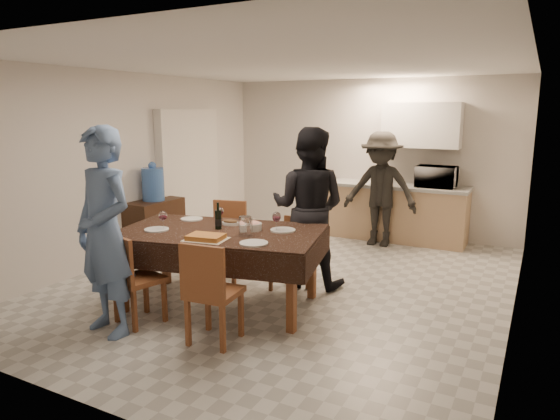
% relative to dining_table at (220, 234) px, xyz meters
% --- Properties ---
extents(floor, '(5.00, 6.00, 0.02)m').
position_rel_dining_table_xyz_m(floor, '(0.32, 0.98, -0.79)').
color(floor, beige).
rests_on(floor, ground).
extents(ceiling, '(5.00, 6.00, 0.02)m').
position_rel_dining_table_xyz_m(ceiling, '(0.32, 0.98, 1.81)').
color(ceiling, white).
rests_on(ceiling, wall_back).
extents(wall_back, '(5.00, 0.02, 2.60)m').
position_rel_dining_table_xyz_m(wall_back, '(0.32, 3.98, 0.51)').
color(wall_back, beige).
rests_on(wall_back, floor).
extents(wall_front, '(5.00, 0.02, 2.60)m').
position_rel_dining_table_xyz_m(wall_front, '(0.32, -2.02, 0.51)').
color(wall_front, beige).
rests_on(wall_front, floor).
extents(wall_left, '(0.02, 6.00, 2.60)m').
position_rel_dining_table_xyz_m(wall_left, '(-2.18, 0.98, 0.51)').
color(wall_left, beige).
rests_on(wall_left, floor).
extents(wall_right, '(0.02, 6.00, 2.60)m').
position_rel_dining_table_xyz_m(wall_right, '(2.82, 0.98, 0.51)').
color(wall_right, beige).
rests_on(wall_right, floor).
extents(stub_partition, '(0.15, 1.40, 2.10)m').
position_rel_dining_table_xyz_m(stub_partition, '(-2.10, 2.18, 0.26)').
color(stub_partition, silver).
rests_on(stub_partition, floor).
extents(kitchen_base_cabinet, '(2.20, 0.60, 0.86)m').
position_rel_dining_table_xyz_m(kitchen_base_cabinet, '(0.92, 3.66, -0.36)').
color(kitchen_base_cabinet, tan).
rests_on(kitchen_base_cabinet, floor).
extents(kitchen_worktop, '(2.24, 0.64, 0.05)m').
position_rel_dining_table_xyz_m(kitchen_worktop, '(0.92, 3.66, 0.09)').
color(kitchen_worktop, '#999995').
rests_on(kitchen_worktop, kitchen_base_cabinet).
extents(upper_cabinet, '(1.20, 0.34, 0.70)m').
position_rel_dining_table_xyz_m(upper_cabinet, '(1.22, 3.80, 1.06)').
color(upper_cabinet, white).
rests_on(upper_cabinet, wall_back).
extents(dining_table, '(2.34, 1.66, 0.83)m').
position_rel_dining_table_xyz_m(dining_table, '(0.00, 0.00, 0.00)').
color(dining_table, black).
rests_on(dining_table, floor).
extents(chair_near_left, '(0.51, 0.52, 0.49)m').
position_rel_dining_table_xyz_m(chair_near_left, '(-0.45, -0.84, -0.23)').
color(chair_near_left, brown).
rests_on(chair_near_left, floor).
extents(chair_near_right, '(0.47, 0.47, 0.52)m').
position_rel_dining_table_xyz_m(chair_near_right, '(0.45, -0.84, -0.21)').
color(chair_near_right, brown).
rests_on(chair_near_right, floor).
extents(chair_far_left, '(0.52, 0.53, 0.52)m').
position_rel_dining_table_xyz_m(chair_far_left, '(-0.45, 0.66, -0.20)').
color(chair_far_left, brown).
rests_on(chair_far_left, floor).
extents(chair_far_right, '(0.44, 0.44, 0.46)m').
position_rel_dining_table_xyz_m(chair_far_right, '(0.45, 0.67, -0.27)').
color(chair_far_right, brown).
rests_on(chair_far_right, floor).
extents(console, '(0.43, 0.87, 0.80)m').
position_rel_dining_table_xyz_m(console, '(-1.96, 1.17, -0.39)').
color(console, black).
rests_on(console, floor).
extents(water_jug, '(0.31, 0.31, 0.47)m').
position_rel_dining_table_xyz_m(water_jug, '(-1.96, 1.17, 0.25)').
color(water_jug, '#4172C5').
rests_on(water_jug, console).
extents(wine_bottle, '(0.07, 0.07, 0.29)m').
position_rel_dining_table_xyz_m(wine_bottle, '(-0.05, 0.05, 0.18)').
color(wine_bottle, black).
rests_on(wine_bottle, dining_table).
extents(water_pitcher, '(0.13, 0.13, 0.20)m').
position_rel_dining_table_xyz_m(water_pitcher, '(0.35, -0.05, 0.14)').
color(water_pitcher, white).
rests_on(water_pitcher, dining_table).
extents(savoury_tart, '(0.45, 0.37, 0.05)m').
position_rel_dining_table_xyz_m(savoury_tart, '(0.10, -0.38, 0.06)').
color(savoury_tart, '#BD7637').
rests_on(savoury_tart, dining_table).
extents(salad_bowl, '(0.19, 0.19, 0.08)m').
position_rel_dining_table_xyz_m(salad_bowl, '(0.30, 0.18, 0.08)').
color(salad_bowl, silver).
rests_on(salad_bowl, dining_table).
extents(mushroom_dish, '(0.18, 0.18, 0.03)m').
position_rel_dining_table_xyz_m(mushroom_dish, '(-0.05, 0.28, 0.05)').
color(mushroom_dish, silver).
rests_on(mushroom_dish, dining_table).
extents(wine_glass_a, '(0.09, 0.09, 0.20)m').
position_rel_dining_table_xyz_m(wine_glass_a, '(-0.55, -0.25, 0.14)').
color(wine_glass_a, white).
rests_on(wine_glass_a, dining_table).
extents(wine_glass_b, '(0.09, 0.09, 0.21)m').
position_rel_dining_table_xyz_m(wine_glass_b, '(0.55, 0.25, 0.14)').
color(wine_glass_b, white).
rests_on(wine_glass_b, dining_table).
extents(wine_glass_c, '(0.08, 0.08, 0.18)m').
position_rel_dining_table_xyz_m(wine_glass_c, '(-0.20, 0.30, 0.13)').
color(wine_glass_c, white).
rests_on(wine_glass_c, dining_table).
extents(plate_near_left, '(0.26, 0.26, 0.01)m').
position_rel_dining_table_xyz_m(plate_near_left, '(-0.60, -0.30, 0.05)').
color(plate_near_left, silver).
rests_on(plate_near_left, dining_table).
extents(plate_near_right, '(0.27, 0.27, 0.02)m').
position_rel_dining_table_xyz_m(plate_near_right, '(0.60, -0.30, 0.05)').
color(plate_near_right, silver).
rests_on(plate_near_right, dining_table).
extents(plate_far_left, '(0.25, 0.25, 0.01)m').
position_rel_dining_table_xyz_m(plate_far_left, '(-0.60, 0.30, 0.05)').
color(plate_far_left, silver).
rests_on(plate_far_left, dining_table).
extents(plate_far_right, '(0.27, 0.27, 0.02)m').
position_rel_dining_table_xyz_m(plate_far_right, '(0.60, 0.30, 0.05)').
color(plate_far_right, silver).
rests_on(plate_far_right, dining_table).
extents(microwave, '(0.59, 0.40, 0.33)m').
position_rel_dining_table_xyz_m(microwave, '(1.53, 3.66, 0.28)').
color(microwave, white).
rests_on(microwave, kitchen_worktop).
extents(person_near, '(0.79, 0.59, 1.95)m').
position_rel_dining_table_xyz_m(person_near, '(-0.55, -1.05, 0.18)').
color(person_near, '#5471A1').
rests_on(person_near, floor).
extents(person_far, '(1.01, 0.84, 1.89)m').
position_rel_dining_table_xyz_m(person_far, '(0.55, 1.05, 0.16)').
color(person_far, black).
rests_on(person_far, floor).
extents(person_kitchen, '(1.14, 0.66, 1.77)m').
position_rel_dining_table_xyz_m(person_kitchen, '(0.78, 3.21, 0.09)').
color(person_kitchen, black).
rests_on(person_kitchen, floor).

